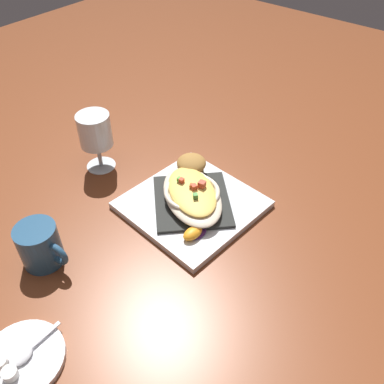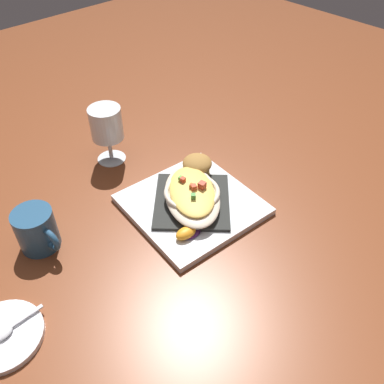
% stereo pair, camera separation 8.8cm
% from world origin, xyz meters
% --- Properties ---
extents(ground_plane, '(2.60, 2.60, 0.00)m').
position_xyz_m(ground_plane, '(0.00, 0.00, 0.00)').
color(ground_plane, brown).
extents(square_plate, '(0.28, 0.28, 0.01)m').
position_xyz_m(square_plate, '(0.00, 0.00, 0.01)').
color(square_plate, white).
rests_on(square_plate, ground_plane).
extents(folded_napkin, '(0.24, 0.24, 0.01)m').
position_xyz_m(folded_napkin, '(0.00, 0.00, 0.02)').
color(folded_napkin, '#2A2C29').
rests_on(folded_napkin, square_plate).
extents(gratin_dish, '(0.21, 0.23, 0.05)m').
position_xyz_m(gratin_dish, '(0.00, -0.00, 0.04)').
color(gratin_dish, '#F1E0C2').
rests_on(gratin_dish, folded_napkin).
extents(muffin, '(0.07, 0.07, 0.05)m').
position_xyz_m(muffin, '(0.08, 0.06, 0.04)').
color(muffin, olive).
rests_on(muffin, square_plate).
extents(orange_garnish, '(0.06, 0.04, 0.02)m').
position_xyz_m(orange_garnish, '(-0.07, -0.06, 0.02)').
color(orange_garnish, '#52246A').
rests_on(orange_garnish, square_plate).
extents(coffee_mug, '(0.08, 0.11, 0.09)m').
position_xyz_m(coffee_mug, '(-0.30, 0.13, 0.04)').
color(coffee_mug, '#295173').
rests_on(coffee_mug, ground_plane).
extents(stemmed_glass, '(0.08, 0.08, 0.15)m').
position_xyz_m(stemmed_glass, '(-0.03, 0.27, 0.10)').
color(stemmed_glass, white).
rests_on(stemmed_glass, ground_plane).
extents(creamer_saucer, '(0.13, 0.13, 0.01)m').
position_xyz_m(creamer_saucer, '(-0.44, -0.01, 0.01)').
color(creamer_saucer, white).
rests_on(creamer_saucer, ground_plane).
extents(spoon, '(0.09, 0.03, 0.01)m').
position_xyz_m(spoon, '(-0.44, -0.01, 0.02)').
color(spoon, silver).
rests_on(spoon, creamer_saucer).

